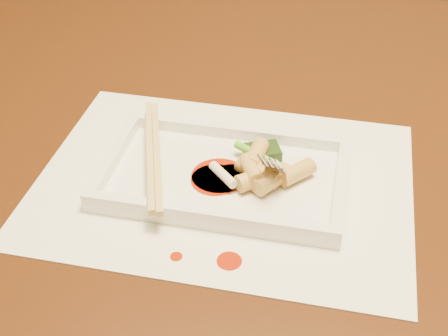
% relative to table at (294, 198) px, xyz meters
% --- Properties ---
extents(table, '(1.40, 0.90, 0.75)m').
position_rel_table_xyz_m(table, '(0.00, 0.00, 0.00)').
color(table, black).
rests_on(table, ground).
extents(placemat, '(0.40, 0.30, 0.00)m').
position_rel_table_xyz_m(placemat, '(-0.07, -0.11, 0.10)').
color(placemat, white).
rests_on(placemat, table).
extents(sauce_splatter_a, '(0.02, 0.02, 0.00)m').
position_rel_table_xyz_m(sauce_splatter_a, '(-0.04, -0.22, 0.10)').
color(sauce_splatter_a, '#9E1E04').
rests_on(sauce_splatter_a, placemat).
extents(sauce_splatter_b, '(0.01, 0.01, 0.00)m').
position_rel_table_xyz_m(sauce_splatter_b, '(-0.09, -0.23, 0.10)').
color(sauce_splatter_b, '#9E1E04').
rests_on(sauce_splatter_b, placemat).
extents(plate_base, '(0.26, 0.16, 0.01)m').
position_rel_table_xyz_m(plate_base, '(-0.07, -0.11, 0.11)').
color(plate_base, white).
rests_on(plate_base, placemat).
extents(plate_rim_far, '(0.26, 0.01, 0.01)m').
position_rel_table_xyz_m(plate_rim_far, '(-0.07, -0.04, 0.12)').
color(plate_rim_far, white).
rests_on(plate_rim_far, plate_base).
extents(plate_rim_near, '(0.26, 0.01, 0.01)m').
position_rel_table_xyz_m(plate_rim_near, '(-0.07, -0.18, 0.12)').
color(plate_rim_near, white).
rests_on(plate_rim_near, plate_base).
extents(plate_rim_left, '(0.01, 0.14, 0.01)m').
position_rel_table_xyz_m(plate_rim_left, '(-0.19, -0.11, 0.12)').
color(plate_rim_left, white).
rests_on(plate_rim_left, plate_base).
extents(plate_rim_right, '(0.01, 0.14, 0.01)m').
position_rel_table_xyz_m(plate_rim_right, '(0.05, -0.11, 0.12)').
color(plate_rim_right, white).
rests_on(plate_rim_right, plate_base).
extents(veg_piece, '(0.05, 0.04, 0.01)m').
position_rel_table_xyz_m(veg_piece, '(-0.03, -0.07, 0.12)').
color(veg_piece, black).
rests_on(veg_piece, plate_base).
extents(scallion_white, '(0.04, 0.04, 0.01)m').
position_rel_table_xyz_m(scallion_white, '(-0.07, -0.12, 0.12)').
color(scallion_white, '#EAEACC').
rests_on(scallion_white, plate_base).
extents(scallion_green, '(0.08, 0.05, 0.01)m').
position_rel_table_xyz_m(scallion_green, '(-0.03, -0.09, 0.12)').
color(scallion_green, '#449F19').
rests_on(scallion_green, plate_base).
extents(chopstick_a, '(0.07, 0.19, 0.01)m').
position_rel_table_xyz_m(chopstick_a, '(-0.15, -0.11, 0.13)').
color(chopstick_a, tan).
rests_on(chopstick_a, plate_rim_near).
extents(chopstick_b, '(0.07, 0.19, 0.01)m').
position_rel_table_xyz_m(chopstick_b, '(-0.14, -0.11, 0.13)').
color(chopstick_b, tan).
rests_on(chopstick_b, plate_rim_near).
extents(fork, '(0.09, 0.10, 0.14)m').
position_rel_table_xyz_m(fork, '(0.00, -0.09, 0.18)').
color(fork, silver).
rests_on(fork, plate_base).
extents(sauce_blob_0, '(0.04, 0.04, 0.00)m').
position_rel_table_xyz_m(sauce_blob_0, '(-0.06, -0.11, 0.11)').
color(sauce_blob_0, '#9E1E04').
rests_on(sauce_blob_0, plate_base).
extents(sauce_blob_1, '(0.05, 0.05, 0.00)m').
position_rel_table_xyz_m(sauce_blob_1, '(-0.08, -0.12, 0.11)').
color(sauce_blob_1, '#9E1E04').
rests_on(sauce_blob_1, plate_base).
extents(sauce_blob_2, '(0.06, 0.06, 0.00)m').
position_rel_table_xyz_m(sauce_blob_2, '(-0.07, -0.11, 0.11)').
color(sauce_blob_2, '#9E1E04').
rests_on(sauce_blob_2, plate_base).
extents(rice_cake_0, '(0.05, 0.02, 0.02)m').
position_rel_table_xyz_m(rice_cake_0, '(-0.02, -0.10, 0.12)').
color(rice_cake_0, tan).
rests_on(rice_cake_0, plate_base).
extents(rice_cake_1, '(0.04, 0.04, 0.02)m').
position_rel_table_xyz_m(rice_cake_1, '(-0.03, -0.12, 0.12)').
color(rice_cake_1, tan).
rests_on(rice_cake_1, plate_base).
extents(rice_cake_2, '(0.03, 0.04, 0.02)m').
position_rel_table_xyz_m(rice_cake_2, '(-0.04, -0.11, 0.13)').
color(rice_cake_2, tan).
rests_on(rice_cake_2, plate_base).
extents(rice_cake_3, '(0.04, 0.04, 0.02)m').
position_rel_table_xyz_m(rice_cake_3, '(0.01, -0.10, 0.12)').
color(rice_cake_3, tan).
rests_on(rice_cake_3, plate_base).
extents(rice_cake_4, '(0.05, 0.04, 0.02)m').
position_rel_table_xyz_m(rice_cake_4, '(-0.03, -0.11, 0.12)').
color(rice_cake_4, tan).
rests_on(rice_cake_4, plate_base).
extents(rice_cake_5, '(0.02, 0.04, 0.02)m').
position_rel_table_xyz_m(rice_cake_5, '(-0.04, -0.09, 0.13)').
color(rice_cake_5, tan).
rests_on(rice_cake_5, plate_base).
extents(rice_cake_6, '(0.04, 0.05, 0.02)m').
position_rel_table_xyz_m(rice_cake_6, '(-0.02, -0.12, 0.12)').
color(rice_cake_6, tan).
rests_on(rice_cake_6, plate_base).
extents(rice_cake_7, '(0.04, 0.04, 0.02)m').
position_rel_table_xyz_m(rice_cake_7, '(-0.02, -0.12, 0.12)').
color(rice_cake_7, tan).
rests_on(rice_cake_7, plate_base).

